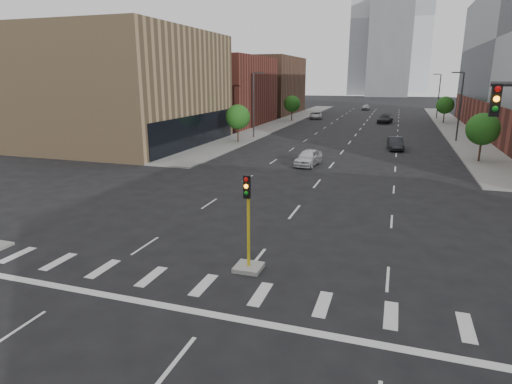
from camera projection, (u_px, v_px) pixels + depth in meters
The scene contains 21 objects.
sidewalk_left_far at pixel (285, 121), 83.43m from camera, with size 5.00×92.00×0.15m, color gray.
sidewalk_right_far at pixel (452, 127), 74.37m from camera, with size 5.00×92.00×0.15m, color gray.
building_left_mid at pixel (124, 89), 54.22m from camera, with size 20.00×24.00×14.00m, color #977955.
building_left_far_a at pixel (209, 91), 78.33m from camera, with size 20.00×22.00×12.00m, color brown.
building_left_far_b at pixel (254, 85), 102.05m from camera, with size 20.00×24.00×13.00m, color brown.
tower_left at pixel (376, 20), 206.17m from camera, with size 22.00×22.00×70.00m, color #B2B7BC.
tower_right at pixel (414, 18), 236.13m from camera, with size 20.00×20.00×80.00m, color #B2B7BC.
tower_mid at pixel (390, 45), 188.78m from camera, with size 18.00×18.00×44.00m, color slate.
median_traffic_signal at pixel (248, 250), 19.01m from camera, with size 1.20×1.20×4.40m.
streetlight_right_a at pixel (460, 104), 56.14m from camera, with size 1.60×0.22×9.07m.
streetlight_right_b at pixel (438, 94), 88.25m from camera, with size 1.60×0.22×9.07m.
streetlight_left at pixel (254, 102), 59.65m from camera, with size 1.60×0.22×9.07m.
tree_left_near at pixel (238, 117), 55.67m from camera, with size 3.20×3.20×4.85m.
tree_left_far at pixel (292, 104), 83.18m from camera, with size 3.20×3.20×4.85m.
tree_right_near at pixel (483, 129), 42.62m from camera, with size 3.20×3.20×4.85m.
tree_right_far at pixel (445, 105), 79.32m from camera, with size 3.20×3.20×4.85m.
car_near_left at pixel (308, 157), 41.90m from camera, with size 1.87×4.66×1.59m, color silver.
car_mid_right at pixel (395, 143), 51.01m from camera, with size 1.59×4.55×1.50m, color #222328.
car_far_left at pixel (316, 115), 89.16m from camera, with size 2.42×5.25×1.46m, color #B6B6B6.
car_deep_right at pixel (385, 119), 80.54m from camera, with size 2.25×5.53×1.60m, color black.
car_distant at pixel (366, 107), 113.29m from camera, with size 1.83×4.55×1.55m, color #A9AAAD.
Camera 1 is at (5.86, -7.73, 8.40)m, focal length 30.00 mm.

